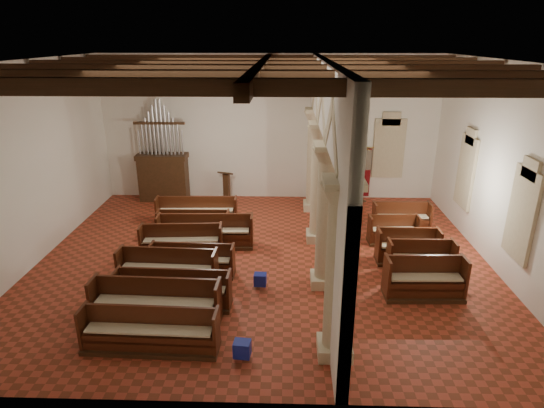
{
  "coord_description": "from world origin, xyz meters",
  "views": [
    {
      "loc": [
        0.68,
        -12.85,
        6.63
      ],
      "look_at": [
        0.27,
        0.5,
        1.68
      ],
      "focal_mm": 30.0,
      "sensor_mm": 36.0,
      "label": 1
    }
  ],
  "objects_px": {
    "lectern": "(227,188)",
    "nave_pew_0": "(150,337)",
    "processional_banner": "(363,183)",
    "pipe_organ": "(163,169)",
    "aisle_pew_0": "(424,284)"
  },
  "relations": [
    {
      "from": "lectern",
      "to": "nave_pew_0",
      "type": "height_order",
      "value": "lectern"
    },
    {
      "from": "processional_banner",
      "to": "aisle_pew_0",
      "type": "xyz_separation_m",
      "value": [
        0.45,
        -7.55,
        -0.41
      ]
    },
    {
      "from": "pipe_organ",
      "to": "lectern",
      "type": "distance_m",
      "value": 2.8
    },
    {
      "from": "processional_banner",
      "to": "nave_pew_0",
      "type": "relative_size",
      "value": 0.78
    },
    {
      "from": "lectern",
      "to": "pipe_organ",
      "type": "bearing_deg",
      "value": -163.51
    },
    {
      "from": "processional_banner",
      "to": "nave_pew_0",
      "type": "height_order",
      "value": "processional_banner"
    },
    {
      "from": "lectern",
      "to": "aisle_pew_0",
      "type": "height_order",
      "value": "lectern"
    },
    {
      "from": "lectern",
      "to": "nave_pew_0",
      "type": "distance_m",
      "value": 9.97
    },
    {
      "from": "processional_banner",
      "to": "aisle_pew_0",
      "type": "height_order",
      "value": "processional_banner"
    },
    {
      "from": "pipe_organ",
      "to": "aisle_pew_0",
      "type": "height_order",
      "value": "pipe_organ"
    },
    {
      "from": "nave_pew_0",
      "to": "aisle_pew_0",
      "type": "height_order",
      "value": "aisle_pew_0"
    },
    {
      "from": "lectern",
      "to": "processional_banner",
      "type": "distance_m",
      "value": 5.81
    },
    {
      "from": "pipe_organ",
      "to": "processional_banner",
      "type": "relative_size",
      "value": 1.82
    },
    {
      "from": "pipe_organ",
      "to": "processional_banner",
      "type": "bearing_deg",
      "value": -0.04
    },
    {
      "from": "processional_banner",
      "to": "nave_pew_0",
      "type": "distance_m",
      "value": 11.78
    }
  ]
}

